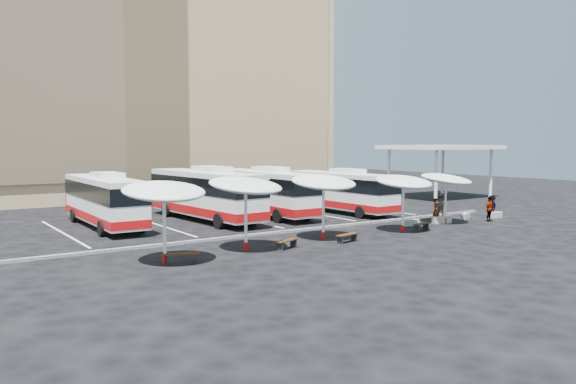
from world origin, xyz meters
TOP-DOWN VIEW (x-y plane):
  - ground at (0.00, 0.00)m, footprint 120.00×120.00m
  - sandstone_building at (0.00, 31.87)m, footprint 42.00×18.25m
  - service_canopy at (24.00, 10.00)m, footprint 10.00×8.00m
  - curb_divider at (0.00, 0.50)m, footprint 34.00×0.25m
  - bay_lines at (0.00, 8.00)m, footprint 24.15×12.00m
  - bus_0 at (-9.19, 9.12)m, footprint 2.78×11.28m
  - bus_1 at (-2.48, 8.20)m, footprint 3.35×12.19m
  - bus_2 at (2.27, 8.10)m, footprint 2.77×11.63m
  - bus_3 at (8.21, 6.39)m, footprint 2.67×10.91m
  - sunshade_0 at (-10.27, -3.73)m, footprint 3.77×3.82m
  - sunshade_1 at (-5.70, -3.03)m, footprint 4.49×4.52m
  - sunshade_2 at (-0.45, -2.61)m, footprint 4.00×4.04m
  - sunshade_3 at (5.21, -3.24)m, footprint 3.71×3.75m
  - sunshade_4 at (10.19, -2.32)m, footprint 4.39×4.41m
  - wood_bench_0 at (-9.64, -4.14)m, footprint 1.66×1.00m
  - wood_bench_1 at (-3.74, -3.81)m, footprint 1.56×0.91m
  - wood_bench_2 at (0.03, -4.13)m, footprint 1.56×0.70m
  - wood_bench_3 at (6.51, -3.55)m, footprint 1.53×0.75m
  - conc_bench_0 at (7.43, -1.79)m, footprint 1.16×0.69m
  - conc_bench_1 at (10.04, -2.15)m, footprint 1.35×0.79m
  - conc_bench_2 at (13.12, -1.67)m, footprint 1.15×0.71m
  - conc_bench_3 at (15.51, -2.48)m, footprint 1.11×0.39m
  - passenger_0 at (9.75, -1.88)m, footprint 0.74×0.66m
  - passenger_1 at (11.88, -0.43)m, footprint 1.03×1.06m
  - passenger_2 at (13.52, -3.36)m, footprint 1.00×0.45m
  - passenger_3 at (15.47, -2.15)m, footprint 1.12×0.74m

SIDE VIEW (x-z plane):
  - ground at x=0.00m, z-range 0.00..0.00m
  - bay_lines at x=0.00m, z-range 0.00..0.01m
  - curb_divider at x=0.00m, z-range 0.00..0.15m
  - conc_bench_2 at x=13.12m, z-range 0.00..0.41m
  - conc_bench_3 at x=15.51m, z-range 0.00..0.41m
  - conc_bench_0 at x=7.43m, z-range 0.00..0.41m
  - conc_bench_1 at x=10.04m, z-range 0.00..0.48m
  - wood_bench_3 at x=6.51m, z-range 0.12..0.58m
  - wood_bench_1 at x=-3.74m, z-range 0.12..0.59m
  - wood_bench_2 at x=0.03m, z-range 0.12..0.59m
  - wood_bench_0 at x=-9.64m, z-range 0.13..0.63m
  - passenger_3 at x=15.47m, z-range 0.00..1.61m
  - passenger_2 at x=13.52m, z-range 0.00..1.67m
  - passenger_0 at x=9.75m, z-range 0.00..1.70m
  - passenger_1 at x=11.88m, z-range 0.00..1.73m
  - bus_3 at x=8.21m, z-range 0.04..3.49m
  - bus_0 at x=-9.19m, z-range 0.04..3.61m
  - bus_2 at x=2.27m, z-range 0.04..3.73m
  - bus_1 at x=-2.48m, z-range 0.04..3.87m
  - sunshade_4 at x=10.19m, z-range 1.23..4.74m
  - sunshade_3 at x=5.21m, z-range 1.25..4.84m
  - sunshade_2 at x=-0.45m, z-range 1.32..5.10m
  - sunshade_0 at x=-10.27m, z-range 1.34..5.18m
  - sunshade_1 at x=-5.70m, z-range 1.35..5.21m
  - service_canopy at x=24.00m, z-range 2.27..7.47m
  - sandstone_building at x=0.00m, z-range -2.17..27.43m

